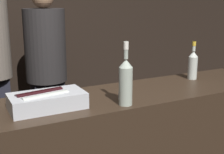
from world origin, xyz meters
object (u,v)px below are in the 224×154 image
person_blond_tee (46,65)px  ice_bin_with_bottles (46,100)px  candle_votive (124,96)px  white_wine_bottle (126,80)px  rose_wine_bottle (193,64)px

person_blond_tee → ice_bin_with_bottles: bearing=-177.9°
ice_bin_with_bottles → candle_votive: 0.50m
white_wine_bottle → ice_bin_with_bottles: bearing=161.5°
ice_bin_with_bottles → candle_votive: ice_bin_with_bottles is taller
candle_votive → rose_wine_bottle: bearing=15.6°
ice_bin_with_bottles → rose_wine_bottle: size_ratio=1.42×
candle_votive → white_wine_bottle: white_wine_bottle is taller
person_blond_tee → white_wine_bottle: bearing=-159.4°
white_wine_bottle → person_blond_tee: 1.49m
candle_votive → rose_wine_bottle: 0.78m
candle_votive → white_wine_bottle: size_ratio=0.21×
candle_votive → person_blond_tee: 1.38m
ice_bin_with_bottles → rose_wine_bottle: bearing=7.1°
ice_bin_with_bottles → white_wine_bottle: 0.48m
white_wine_bottle → person_blond_tee: (-0.08, 1.47, -0.17)m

